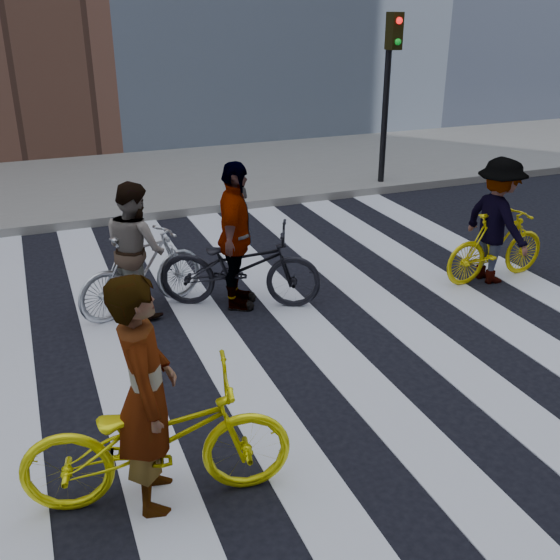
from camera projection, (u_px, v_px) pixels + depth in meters
ground at (275, 349)px, 7.18m from camera, size 100.00×100.00×0.00m
sidewalk_far at (144, 181)px, 13.56m from camera, size 100.00×5.00×0.15m
zebra_crosswalk at (275, 348)px, 7.18m from camera, size 8.25×10.00×0.01m
traffic_signal at (390, 72)px, 12.32m from camera, size 0.22×0.42×3.33m
bike_yellow_left at (157, 440)px, 4.85m from camera, size 2.10×1.06×1.05m
bike_silver_mid at (142, 272)px, 7.89m from camera, size 1.76×1.04×1.02m
bike_yellow_right at (497, 246)px, 8.79m from camera, size 1.63×0.54×0.97m
bike_dark_rear at (240, 266)px, 8.02m from camera, size 2.09×1.46×1.04m
rider_left at (146, 395)px, 4.67m from camera, size 0.56×0.75×1.87m
rider_mid at (136, 249)px, 7.75m from camera, size 0.85×0.96×1.63m
rider_right at (497, 221)px, 8.63m from camera, size 0.68×1.12×1.68m
rider_rear at (236, 237)px, 7.85m from camera, size 0.85×1.16×1.83m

